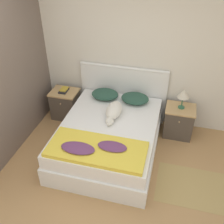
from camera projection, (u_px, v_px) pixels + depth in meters
name	position (u px, v px, depth m)	size (l,w,h in m)	color
ground_plane	(83.00, 198.00, 3.69)	(16.00, 16.00, 0.00)	tan
wall_back	(120.00, 55.00, 4.64)	(9.00, 0.06, 2.55)	silver
wall_side_left	(13.00, 72.00, 4.09)	(0.06, 3.10, 2.55)	#706056
bed	(109.00, 138.00, 4.34)	(1.55, 1.99, 0.57)	white
headboard	(123.00, 92.00, 4.97)	(1.63, 0.06, 1.11)	white
nightstand_left	(65.00, 104.00, 5.15)	(0.51, 0.44, 0.57)	#4C4238
nightstand_right	(179.00, 121.00, 4.69)	(0.51, 0.44, 0.57)	#4C4238
pillow_left	(105.00, 94.00, 4.78)	(0.49, 0.39, 0.15)	#284C3D
pillow_right	(135.00, 98.00, 4.66)	(0.49, 0.39, 0.15)	#284C3D
quilt	(96.00, 149.00, 3.65)	(1.38, 0.62, 0.11)	yellow
dog	(114.00, 111.00, 4.30)	(0.25, 0.66, 0.21)	silver
book_stack	(64.00, 90.00, 4.99)	(0.15, 0.23, 0.05)	#232328
table_lamp	(184.00, 94.00, 4.38)	(0.20, 0.20, 0.35)	#336B4C
rug	(199.00, 188.00, 3.84)	(1.23, 0.77, 0.00)	tan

